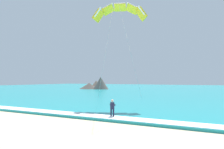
{
  "coord_description": "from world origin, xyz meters",
  "views": [
    {
      "loc": [
        9.32,
        -2.98,
        3.39
      ],
      "look_at": [
        -1.23,
        16.62,
        3.87
      ],
      "focal_mm": 36.1,
      "sensor_mm": 36.0,
      "label": 1
    }
  ],
  "objects": [
    {
      "name": "kitesurfer",
      "position": [
        0.23,
        13.97,
        0.94
      ],
      "size": [
        0.65,
        0.65,
        1.69
      ],
      "color": "#191E38",
      "rests_on": "ground"
    },
    {
      "name": "surf_foam",
      "position": [
        0.0,
        13.62,
        0.22
      ],
      "size": [
        200.0,
        1.67,
        0.04
      ],
      "primitive_type": "cube",
      "color": "white",
      "rests_on": "sea"
    },
    {
      "name": "kite_primary",
      "position": [
        -2.54,
        21.04,
        11.6
      ],
      "size": [
        6.12,
        8.17,
        11.4
      ],
      "color": "yellow"
    },
    {
      "name": "surfboard",
      "position": [
        0.24,
        13.95,
        0.03
      ],
      "size": [
        0.95,
        1.46,
        0.09
      ],
      "color": "white",
      "rests_on": "ground"
    },
    {
      "name": "headland_left",
      "position": [
        -31.87,
        60.72,
        1.48
      ],
      "size": [
        11.22,
        8.97,
        4.24
      ],
      "color": "#47423D",
      "rests_on": "ground"
    },
    {
      "name": "sea",
      "position": [
        0.0,
        72.62,
        0.1
      ],
      "size": [
        200.0,
        120.0,
        0.2
      ],
      "primitive_type": "cube",
      "color": "teal",
      "rests_on": "ground"
    }
  ]
}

